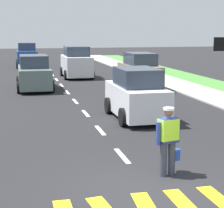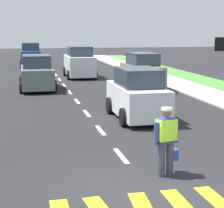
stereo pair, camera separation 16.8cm
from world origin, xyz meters
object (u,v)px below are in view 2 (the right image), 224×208
Objects in this scene: road_worker at (167,138)px; car_oncoming_second at (37,74)px; car_oncoming_third at (31,56)px; car_outgoing_far at (79,63)px; car_outgoing_ahead at (137,95)px; car_parked_far at (142,72)px.

road_worker is 0.39× the size of car_oncoming_second.
car_oncoming_third is 1.02× the size of car_outgoing_far.
car_outgoing_far reaches higher than car_outgoing_ahead.
car_oncoming_third is 23.73m from car_outgoing_ahead.
car_outgoing_far is 0.93× the size of car_oncoming_second.
car_oncoming_third is at bearing 94.56° from road_worker.
car_oncoming_third is at bearing 110.96° from car_parked_far.
road_worker is at bearing -99.87° from car_outgoing_ahead.
car_oncoming_third is 1.07× the size of car_outgoing_ahead.
car_outgoing_far is (-2.76, 6.59, 0.07)m from car_parked_far.
road_worker is 29.87m from car_oncoming_third.
car_outgoing_ahead is at bearing -68.65° from car_oncoming_second.
car_outgoing_far reaches higher than car_oncoming_third.
car_oncoming_third is 0.95× the size of car_oncoming_second.
car_oncoming_third is 14.47m from car_oncoming_second.
car_outgoing_ahead reaches higher than road_worker.
car_oncoming_second reaches higher than road_worker.
car_oncoming_second is 1.12× the size of car_outgoing_ahead.
car_parked_far is at bearing -11.26° from car_oncoming_second.
car_outgoing_ahead is (-2.53, -7.80, -0.06)m from car_parked_far.
car_oncoming_second is at bearing -121.46° from car_outgoing_far.
car_oncoming_third is 9.65m from car_outgoing_far.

